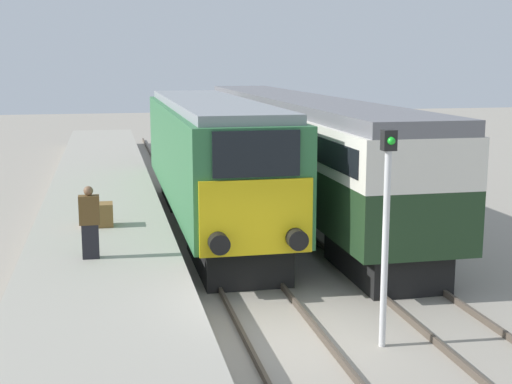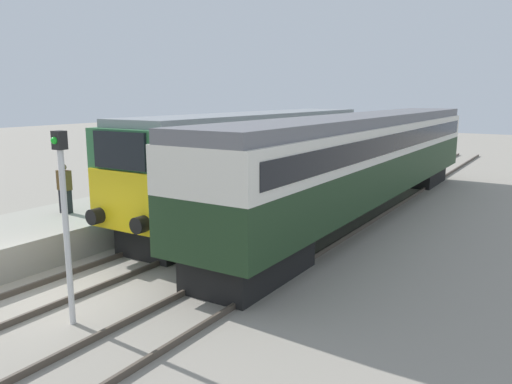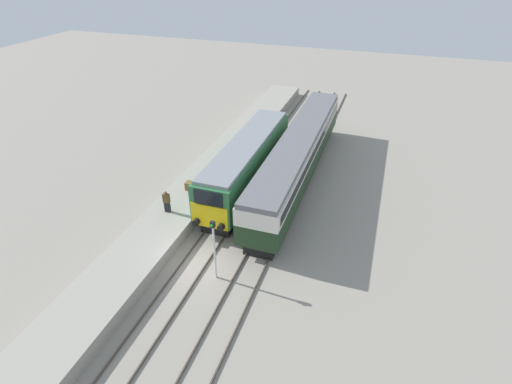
{
  "view_description": "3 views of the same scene",
  "coord_description": "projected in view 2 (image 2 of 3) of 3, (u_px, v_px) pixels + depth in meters",
  "views": [
    {
      "loc": [
        -3.1,
        -12.08,
        5.14
      ],
      "look_at": [
        0.0,
        2.56,
        2.37
      ],
      "focal_mm": 50.0,
      "sensor_mm": 36.0,
      "label": 1
    },
    {
      "loc": [
        10.01,
        -6.63,
        4.63
      ],
      "look_at": [
        1.7,
        6.56,
        1.6
      ],
      "focal_mm": 35.0,
      "sensor_mm": 36.0,
      "label": 2
    },
    {
      "loc": [
        9.3,
        -15.78,
        16.31
      ],
      "look_at": [
        1.7,
        6.56,
        1.6
      ],
      "focal_mm": 28.0,
      "sensor_mm": 36.0,
      "label": 3
    }
  ],
  "objects": [
    {
      "name": "locomotive",
      "position": [
        258.0,
        160.0,
        19.01
      ],
      "size": [
        2.7,
        14.2,
        3.99
      ],
      "color": "black",
      "rests_on": "ground_plane"
    },
    {
      "name": "platform_left",
      "position": [
        169.0,
        202.0,
        19.91
      ],
      "size": [
        3.5,
        50.0,
        0.9
      ],
      "color": "#9E998C",
      "rests_on": "ground_plane"
    },
    {
      "name": "ground_plane",
      "position": [
        45.0,
        297.0,
        11.62
      ],
      "size": [
        120.0,
        120.0,
        0.0
      ],
      "primitive_type": "plane",
      "color": "gray"
    },
    {
      "name": "rails_near_track",
      "position": [
        184.0,
        242.0,
        15.76
      ],
      "size": [
        1.51,
        60.0,
        0.14
      ],
      "color": "#4C4238",
      "rests_on": "ground_plane"
    },
    {
      "name": "person_on_platform",
      "position": [
        65.0,
        189.0,
        15.92
      ],
      "size": [
        0.44,
        0.26,
        1.59
      ],
      "color": "black",
      "rests_on": "platform_left"
    },
    {
      "name": "rails_far_track",
      "position": [
        278.0,
        261.0,
        13.98
      ],
      "size": [
        1.5,
        60.0,
        0.14
      ],
      "color": "#4C4238",
      "rests_on": "ground_plane"
    },
    {
      "name": "signal_post",
      "position": [
        65.0,
        213.0,
        9.84
      ],
      "size": [
        0.24,
        0.28,
        3.96
      ],
      "color": "silver",
      "rests_on": "ground_plane"
    },
    {
      "name": "luggage_crate",
      "position": [
        139.0,
        189.0,
        18.49
      ],
      "size": [
        0.7,
        0.56,
        0.6
      ],
      "color": "brown",
      "rests_on": "platform_left"
    },
    {
      "name": "passenger_carriage",
      "position": [
        367.0,
        154.0,
        19.32
      ],
      "size": [
        2.75,
        21.07,
        3.92
      ],
      "color": "black",
      "rests_on": "ground_plane"
    }
  ]
}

